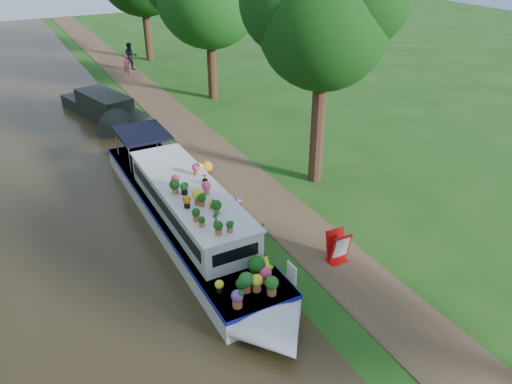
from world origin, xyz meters
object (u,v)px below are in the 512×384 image
object	(u,v)px
second_boat	(105,108)
pedestrian_dark	(131,57)
plant_boat	(191,214)
sandwich_board	(338,248)
pedestrian_pink	(127,66)

from	to	relation	value
second_boat	pedestrian_dark	xyz separation A→B (m)	(4.00, 9.06, 0.44)
second_boat	pedestrian_dark	distance (m)	9.91
plant_boat	sandwich_board	distance (m)	4.99
plant_boat	second_boat	bearing A→B (deg)	89.36
sandwich_board	pedestrian_dark	size ratio (longest dim) A/B	0.54
sandwich_board	pedestrian_dark	distance (m)	25.70
second_boat	pedestrian_dark	bearing A→B (deg)	51.25
sandwich_board	pedestrian_pink	distance (m)	24.01
pedestrian_pink	pedestrian_dark	world-z (taller)	pedestrian_dark
second_boat	sandwich_board	bearing A→B (deg)	-93.58
second_boat	pedestrian_dark	world-z (taller)	pedestrian_dark
second_boat	pedestrian_pink	xyz separation A→B (m)	(3.26, 7.38, 0.22)
plant_boat	pedestrian_pink	world-z (taller)	plant_boat
plant_boat	second_boat	size ratio (longest dim) A/B	1.82
second_boat	sandwich_board	size ratio (longest dim) A/B	7.10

